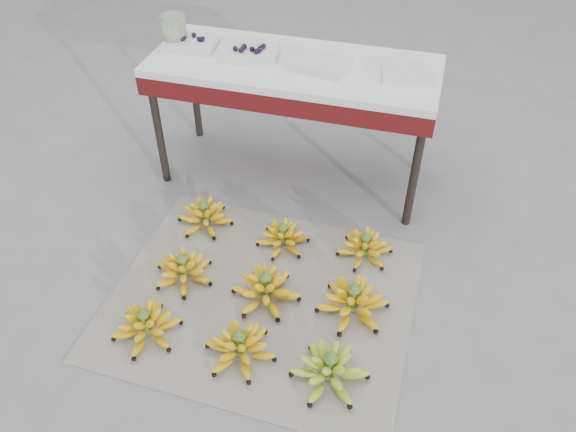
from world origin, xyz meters
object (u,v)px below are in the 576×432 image
(tray_far_right, at_px, (407,74))
(glass_jar, at_px, (174,31))
(tray_left, at_px, (250,53))
(tray_right, at_px, (320,64))
(bunch_front_left, at_px, (146,325))
(bunch_mid_left, at_px, (184,270))
(bunch_front_right, at_px, (330,369))
(bunch_back_right, at_px, (365,247))
(vendor_table, at_px, (293,77))
(bunch_mid_center, at_px, (266,289))
(bunch_back_left, at_px, (205,216))
(tray_far_left, at_px, (190,44))
(newspaper_mat, at_px, (262,298))
(bunch_back_center, at_px, (283,237))
(bunch_mid_right, at_px, (353,301))
(bunch_front_center, at_px, (240,347))

(tray_far_right, bearing_deg, glass_jar, 178.75)
(tray_left, xyz_separation_m, tray_right, (0.34, -0.02, -0.00))
(bunch_front_left, height_order, glass_jar, glass_jar)
(bunch_mid_left, bearing_deg, bunch_front_right, -14.53)
(bunch_back_right, height_order, glass_jar, glass_jar)
(tray_left, bearing_deg, vendor_table, 2.30)
(bunch_back_right, distance_m, tray_left, 1.05)
(vendor_table, bearing_deg, bunch_mid_center, -81.97)
(bunch_back_left, relative_size, vendor_table, 0.22)
(bunch_front_left, bearing_deg, tray_far_left, 89.23)
(bunch_mid_left, xyz_separation_m, tray_far_left, (-0.27, 0.87, 0.61))
(newspaper_mat, xyz_separation_m, tray_left, (-0.31, 0.87, 0.67))
(bunch_back_left, height_order, glass_jar, glass_jar)
(tray_far_left, bearing_deg, glass_jar, 177.54)
(newspaper_mat, relative_size, bunch_back_center, 4.18)
(bunch_front_left, relative_size, bunch_mid_right, 0.89)
(bunch_back_left, height_order, tray_far_right, tray_far_right)
(bunch_front_center, distance_m, bunch_mid_right, 0.50)
(tray_far_left, bearing_deg, bunch_back_center, -41.90)
(bunch_front_center, bearing_deg, bunch_back_right, 69.29)
(bunch_front_center, bearing_deg, vendor_table, 103.49)
(bunch_back_center, relative_size, bunch_back_right, 1.05)
(tray_right, bearing_deg, bunch_mid_center, -90.51)
(bunch_back_left, xyz_separation_m, bunch_back_right, (0.77, -0.00, -0.00))
(newspaper_mat, distance_m, bunch_mid_left, 0.36)
(bunch_back_center, height_order, vendor_table, vendor_table)
(bunch_back_right, distance_m, tray_far_right, 0.79)
(bunch_front_left, bearing_deg, tray_left, 74.34)
(bunch_back_center, xyz_separation_m, tray_left, (-0.31, 0.54, 0.62))
(bunch_mid_right, relative_size, tray_far_left, 1.41)
(tray_right, bearing_deg, bunch_back_left, -131.72)
(bunch_mid_right, bearing_deg, bunch_mid_center, 170.89)
(bunch_mid_center, relative_size, glass_jar, 2.35)
(bunch_mid_left, xyz_separation_m, tray_far_right, (0.78, 0.85, 0.61))
(bunch_back_right, bearing_deg, bunch_mid_left, -162.81)
(bunch_mid_right, bearing_deg, bunch_back_left, 142.88)
(glass_jar, bearing_deg, tray_right, -3.44)
(newspaper_mat, relative_size, bunch_front_right, 4.32)
(bunch_front_right, bearing_deg, tray_far_left, 130.04)
(bunch_back_left, bearing_deg, bunch_front_right, -33.99)
(bunch_back_left, bearing_deg, bunch_front_center, -50.81)
(bunch_front_right, distance_m, bunch_mid_right, 0.34)
(newspaper_mat, xyz_separation_m, bunch_back_right, (0.37, 0.37, 0.05))
(bunch_front_center, relative_size, tray_far_right, 1.23)
(bunch_mid_right, distance_m, bunch_back_left, 0.85)
(bunch_back_right, height_order, vendor_table, vendor_table)
(bunch_front_right, relative_size, bunch_mid_left, 0.97)
(tray_far_left, relative_size, glass_jar, 1.71)
(bunch_mid_right, relative_size, bunch_back_right, 1.27)
(bunch_front_right, distance_m, tray_far_right, 1.32)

